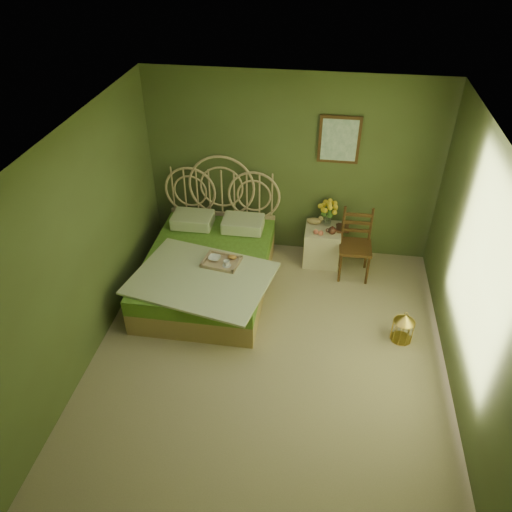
% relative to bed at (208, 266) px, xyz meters
% --- Properties ---
extents(floor, '(4.50, 4.50, 0.00)m').
position_rel_bed_xyz_m(floor, '(0.97, -1.15, -0.31)').
color(floor, tan).
rests_on(floor, ground).
extents(ceiling, '(4.50, 4.50, 0.00)m').
position_rel_bed_xyz_m(ceiling, '(0.97, -1.15, 2.29)').
color(ceiling, silver).
rests_on(ceiling, wall_back).
extents(wall_back, '(4.00, 0.00, 4.00)m').
position_rel_bed_xyz_m(wall_back, '(0.97, 1.10, 0.99)').
color(wall_back, '#4F6032').
rests_on(wall_back, floor).
extents(wall_left, '(0.00, 4.50, 4.50)m').
position_rel_bed_xyz_m(wall_left, '(-1.03, -1.15, 0.99)').
color(wall_left, '#4F6032').
rests_on(wall_left, floor).
extents(wall_right, '(0.00, 4.50, 4.50)m').
position_rel_bed_xyz_m(wall_right, '(2.97, -1.15, 0.99)').
color(wall_right, '#4F6032').
rests_on(wall_right, floor).
extents(wall_art, '(0.54, 0.04, 0.64)m').
position_rel_bed_xyz_m(wall_art, '(1.57, 1.07, 1.44)').
color(wall_art, '#3B2310').
rests_on(wall_art, wall_back).
extents(bed, '(1.84, 2.33, 1.44)m').
position_rel_bed_xyz_m(bed, '(0.00, 0.00, 0.00)').
color(bed, '#A28551').
rests_on(bed, floor).
extents(nightstand, '(0.50, 0.50, 0.98)m').
position_rel_bed_xyz_m(nightstand, '(1.48, 0.81, 0.04)').
color(nightstand, beige).
rests_on(nightstand, floor).
extents(chair, '(0.44, 0.44, 0.97)m').
position_rel_bed_xyz_m(chair, '(1.92, 0.61, 0.22)').
color(chair, '#3B2310').
rests_on(chair, floor).
extents(birdcage, '(0.25, 0.25, 0.38)m').
position_rel_bed_xyz_m(birdcage, '(2.50, -0.66, -0.13)').
color(birdcage, gold).
rests_on(birdcage, floor).
extents(book_lower, '(0.19, 0.24, 0.02)m').
position_rel_bed_xyz_m(book_lower, '(1.65, 0.82, 0.24)').
color(book_lower, '#381E0F').
rests_on(book_lower, nightstand).
extents(book_upper, '(0.20, 0.24, 0.02)m').
position_rel_bed_xyz_m(book_upper, '(1.65, 0.82, 0.26)').
color(book_upper, '#472819').
rests_on(book_upper, nightstand).
extents(cereal_bowl, '(0.17, 0.17, 0.04)m').
position_rel_bed_xyz_m(cereal_bowl, '(0.13, -0.15, 0.26)').
color(cereal_bowl, white).
rests_on(cereal_bowl, bed).
extents(coffee_cup, '(0.09, 0.09, 0.08)m').
position_rel_bed_xyz_m(coffee_cup, '(0.31, -0.26, 0.28)').
color(coffee_cup, white).
rests_on(coffee_cup, bed).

